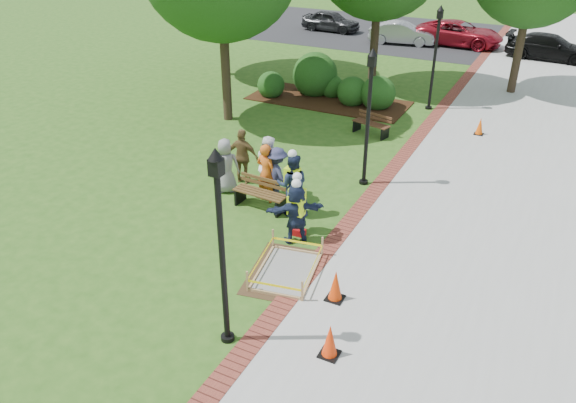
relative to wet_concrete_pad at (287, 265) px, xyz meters
The scene contains 32 objects.
ground 1.35m from the wet_concrete_pad, 163.09° to the left, with size 100.00×100.00×0.00m, color #285116.
sidewalk 11.04m from the wet_concrete_pad, 70.23° to the left, with size 6.00×60.00×0.02m, color #9E9E99.
brick_edging 10.40m from the wet_concrete_pad, 87.34° to the left, with size 0.50×60.00×0.03m, color maroon.
mulch_bed 13.10m from the wet_concrete_pad, 109.01° to the left, with size 7.00×3.00×0.05m, color #381E0F.
parking_lot 27.42m from the wet_concrete_pad, 92.65° to the left, with size 36.00×12.00×0.01m, color black.
wet_concrete_pad is the anchor object (origin of this frame).
bench_near 3.31m from the wet_concrete_pad, 130.39° to the left, with size 1.64×0.64×0.87m.
bench_far 9.51m from the wet_concrete_pad, 97.40° to the left, with size 1.55×0.85×0.80m.
cone_front 2.92m from the wet_concrete_pad, 46.01° to the right, with size 0.39×0.39×0.77m.
cone_back 1.51m from the wet_concrete_pad, 16.21° to the right, with size 0.39×0.39×0.78m.
cone_far 11.56m from the wet_concrete_pad, 77.72° to the left, with size 0.34×0.34×0.68m.
toolbox 1.75m from the wet_concrete_pad, 106.46° to the left, with size 0.38×0.21×0.19m, color #B40D11.
lamp_near 3.45m from the wet_concrete_pad, 90.39° to the right, with size 0.28×0.28×4.26m.
lamp_mid 5.84m from the wet_concrete_pad, 90.19° to the left, with size 0.28×0.28×4.26m.
lamp_far 13.57m from the wet_concrete_pad, 90.08° to the left, with size 0.28×0.28×4.26m.
shrub_a 13.66m from the wet_concrete_pad, 120.07° to the left, with size 1.23×1.23×1.23m, color #1C4012.
shrub_b 14.09m from the wet_concrete_pad, 111.84° to the left, with size 2.05×2.05×2.05m, color #1C4012.
shrub_c 12.82m from the wet_concrete_pad, 104.25° to the left, with size 1.32×1.32×1.32m, color #1C4012.
shrub_d 12.66m from the wet_concrete_pad, 99.22° to the left, with size 1.49×1.49×1.49m, color #1C4012.
shrub_e 13.76m from the wet_concrete_pad, 108.50° to the left, with size 1.06×1.06×1.06m, color #1C4012.
casual_person_a 4.71m from the wet_concrete_pad, 140.26° to the left, with size 0.65×0.59×1.70m.
casual_person_b 3.81m from the wet_concrete_pad, 126.23° to the left, with size 0.63×0.46×1.79m.
casual_person_c 4.23m from the wet_concrete_pad, 124.26° to the left, with size 0.68×0.69×1.85m.
casual_person_d 5.14m from the wet_concrete_pad, 132.57° to the left, with size 0.59×0.41×1.77m.
casual_person_e 3.75m from the wet_concrete_pad, 121.23° to the left, with size 0.64×0.56×1.68m.
hivis_worker_a 1.60m from the wet_concrete_pad, 107.31° to the left, with size 0.63×0.60×1.81m.
hivis_worker_b 2.03m from the wet_concrete_pad, 108.77° to the left, with size 0.61×0.51×1.77m.
hivis_worker_c 2.97m from the wet_concrete_pad, 113.88° to the left, with size 0.69×0.57×1.99m.
parked_car_a 27.91m from the wet_concrete_pad, 110.98° to the left, with size 4.44×1.93×1.45m, color #232426.
parked_car_b 24.98m from the wet_concrete_pad, 100.66° to the left, with size 4.39×1.91×1.43m, color #959599.
parked_car_c 25.78m from the wet_concrete_pad, 93.28° to the left, with size 4.84×2.11×1.58m, color maroon.
parked_car_d 24.92m from the wet_concrete_pad, 81.27° to the left, with size 4.54×1.97×1.48m, color black.
Camera 1 is at (6.33, -10.25, 7.99)m, focal length 35.00 mm.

